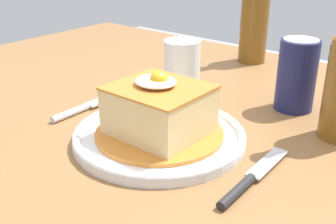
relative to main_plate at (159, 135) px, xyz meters
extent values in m
cube|color=olive|center=(0.02, 0.13, -0.03)|extent=(1.44, 0.85, 0.04)
cylinder|color=olive|center=(-0.62, 0.47, -0.40)|extent=(0.07, 0.07, 0.70)
cylinder|color=white|center=(0.00, 0.00, 0.00)|extent=(0.26, 0.26, 0.01)
torus|color=white|center=(0.00, 0.00, 0.00)|extent=(0.26, 0.26, 0.01)
cylinder|color=orange|center=(0.00, 0.00, 0.00)|extent=(0.19, 0.19, 0.01)
cube|color=#E5C684|center=(0.00, 0.00, 0.04)|extent=(0.13, 0.12, 0.07)
cube|color=orange|center=(0.00, 0.00, 0.08)|extent=(0.13, 0.12, 0.00)
ellipsoid|color=white|center=(-0.01, 0.00, 0.08)|extent=(0.06, 0.06, 0.01)
sphere|color=yellow|center=(0.00, 0.00, 0.09)|extent=(0.03, 0.03, 0.03)
cylinder|color=silver|center=(-0.17, -0.03, 0.00)|extent=(0.01, 0.08, 0.01)
cube|color=silver|center=(-0.18, 0.04, 0.00)|extent=(0.02, 0.05, 0.00)
cylinder|color=silver|center=(-0.17, 0.06, 0.00)|extent=(0.00, 0.03, 0.00)
cylinder|color=silver|center=(-0.18, 0.06, 0.00)|extent=(0.00, 0.03, 0.00)
cylinder|color=silver|center=(-0.18, 0.06, 0.00)|extent=(0.00, 0.03, 0.00)
cylinder|color=#262628|center=(0.16, -0.05, 0.00)|extent=(0.01, 0.08, 0.01)
cube|color=silver|center=(0.16, 0.03, 0.00)|extent=(0.02, 0.09, 0.00)
cylinder|color=#191E51|center=(0.10, 0.24, 0.05)|extent=(0.07, 0.07, 0.12)
cylinder|color=silver|center=(0.10, 0.24, 0.11)|extent=(0.06, 0.06, 0.00)
cylinder|color=brown|center=(-0.10, 0.45, 0.07)|extent=(0.06, 0.06, 0.15)
cylinder|color=#3F2314|center=(-0.09, 0.17, 0.02)|extent=(0.06, 0.06, 0.06)
cylinder|color=silver|center=(-0.09, 0.17, 0.04)|extent=(0.07, 0.07, 0.10)
camera|label=1|loc=(0.36, -0.42, 0.28)|focal=44.36mm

